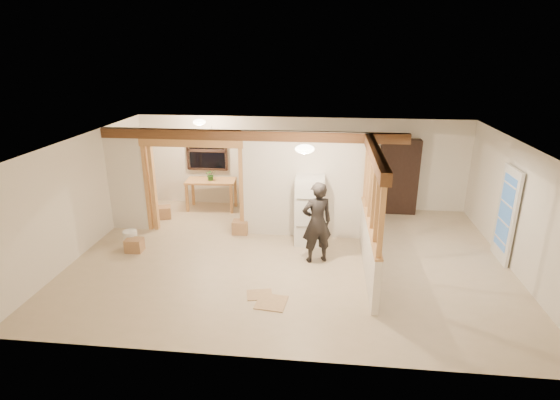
# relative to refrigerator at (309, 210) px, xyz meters

# --- Properties ---
(floor) EXTENTS (9.00, 6.50, 0.01)m
(floor) POSITION_rel_refrigerator_xyz_m (-0.37, -0.83, -0.78)
(floor) COLOR #CAB396
(floor) RESTS_ON ground
(ceiling) EXTENTS (9.00, 6.50, 0.01)m
(ceiling) POSITION_rel_refrigerator_xyz_m (-0.37, -0.83, 1.72)
(ceiling) COLOR white
(wall_back) EXTENTS (9.00, 0.01, 2.50)m
(wall_back) POSITION_rel_refrigerator_xyz_m (-0.37, 2.42, 0.47)
(wall_back) COLOR silver
(wall_back) RESTS_ON floor
(wall_front) EXTENTS (9.00, 0.01, 2.50)m
(wall_front) POSITION_rel_refrigerator_xyz_m (-0.37, -4.08, 0.47)
(wall_front) COLOR silver
(wall_front) RESTS_ON floor
(wall_left) EXTENTS (0.01, 6.50, 2.50)m
(wall_left) POSITION_rel_refrigerator_xyz_m (-4.87, -0.83, 0.47)
(wall_left) COLOR silver
(wall_left) RESTS_ON floor
(wall_right) EXTENTS (0.01, 6.50, 2.50)m
(wall_right) POSITION_rel_refrigerator_xyz_m (4.13, -0.83, 0.47)
(wall_right) COLOR silver
(wall_right) RESTS_ON floor
(partition_left_stub) EXTENTS (0.90, 0.12, 2.50)m
(partition_left_stub) POSITION_rel_refrigerator_xyz_m (-4.42, 0.37, 0.47)
(partition_left_stub) COLOR silver
(partition_left_stub) RESTS_ON floor
(partition_center) EXTENTS (2.80, 0.12, 2.50)m
(partition_center) POSITION_rel_refrigerator_xyz_m (-0.17, 0.37, 0.47)
(partition_center) COLOR silver
(partition_center) RESTS_ON floor
(doorway_frame) EXTENTS (2.46, 0.14, 2.20)m
(doorway_frame) POSITION_rel_refrigerator_xyz_m (-2.77, 0.37, 0.32)
(doorway_frame) COLOR tan
(doorway_frame) RESTS_ON floor
(header_beam_back) EXTENTS (7.00, 0.18, 0.22)m
(header_beam_back) POSITION_rel_refrigerator_xyz_m (-1.37, 0.37, 1.60)
(header_beam_back) COLOR brown
(header_beam_back) RESTS_ON ceiling
(header_beam_right) EXTENTS (0.18, 3.30, 0.22)m
(header_beam_right) POSITION_rel_refrigerator_xyz_m (1.23, -1.23, 1.60)
(header_beam_right) COLOR brown
(header_beam_right) RESTS_ON ceiling
(pony_wall) EXTENTS (0.12, 3.20, 1.00)m
(pony_wall) POSITION_rel_refrigerator_xyz_m (1.23, -1.23, -0.28)
(pony_wall) COLOR silver
(pony_wall) RESTS_ON floor
(stud_partition) EXTENTS (0.14, 3.20, 1.32)m
(stud_partition) POSITION_rel_refrigerator_xyz_m (1.23, -1.23, 0.88)
(stud_partition) COLOR tan
(stud_partition) RESTS_ON pony_wall
(window_back) EXTENTS (1.12, 0.10, 1.10)m
(window_back) POSITION_rel_refrigerator_xyz_m (-2.97, 2.34, 0.77)
(window_back) COLOR black
(window_back) RESTS_ON wall_back
(french_door) EXTENTS (0.12, 0.86, 2.00)m
(french_door) POSITION_rel_refrigerator_xyz_m (4.05, -0.43, 0.22)
(french_door) COLOR white
(french_door) RESTS_ON floor
(ceiling_dome_main) EXTENTS (0.36, 0.36, 0.16)m
(ceiling_dome_main) POSITION_rel_refrigerator_xyz_m (-0.07, -1.33, 1.70)
(ceiling_dome_main) COLOR #FFEABF
(ceiling_dome_main) RESTS_ON ceiling
(ceiling_dome_util) EXTENTS (0.32, 0.32, 0.14)m
(ceiling_dome_util) POSITION_rel_refrigerator_xyz_m (-2.87, 1.47, 1.70)
(ceiling_dome_util) COLOR #FFEABF
(ceiling_dome_util) RESTS_ON ceiling
(hanging_bulb) EXTENTS (0.07, 0.07, 0.07)m
(hanging_bulb) POSITION_rel_refrigerator_xyz_m (-2.37, 0.77, 1.40)
(hanging_bulb) COLOR #FFD88C
(hanging_bulb) RESTS_ON ceiling
(refrigerator) EXTENTS (0.64, 0.62, 1.56)m
(refrigerator) POSITION_rel_refrigerator_xyz_m (0.00, 0.00, 0.00)
(refrigerator) COLOR white
(refrigerator) RESTS_ON floor
(woman) EXTENTS (0.74, 0.61, 1.73)m
(woman) POSITION_rel_refrigerator_xyz_m (0.19, -0.93, 0.09)
(woman) COLOR black
(woman) RESTS_ON floor
(work_table) EXTENTS (1.38, 0.75, 0.84)m
(work_table) POSITION_rel_refrigerator_xyz_m (-2.77, 1.90, -0.36)
(work_table) COLOR tan
(work_table) RESTS_ON floor
(potted_plant) EXTENTS (0.35, 0.33, 0.31)m
(potted_plant) POSITION_rel_refrigerator_xyz_m (-2.76, 1.87, 0.22)
(potted_plant) COLOR #327135
(potted_plant) RESTS_ON work_table
(shop_vac) EXTENTS (0.55, 0.55, 0.66)m
(shop_vac) POSITION_rel_refrigerator_xyz_m (-4.57, 1.49, -0.45)
(shop_vac) COLOR #9C0809
(shop_vac) RESTS_ON floor
(bookshelf) EXTENTS (1.01, 0.34, 2.01)m
(bookshelf) POSITION_rel_refrigerator_xyz_m (2.26, 2.18, 0.23)
(bookshelf) COLOR black
(bookshelf) RESTS_ON floor
(bucket) EXTENTS (0.33, 0.33, 0.39)m
(bucket) POSITION_rel_refrigerator_xyz_m (-3.96, -0.70, -0.59)
(bucket) COLOR silver
(bucket) RESTS_ON floor
(box_util_a) EXTENTS (0.38, 0.32, 0.32)m
(box_util_a) POSITION_rel_refrigerator_xyz_m (-1.67, 0.32, -0.62)
(box_util_a) COLOR #A87A51
(box_util_a) RESTS_ON floor
(box_util_b) EXTENTS (0.42, 0.42, 0.31)m
(box_util_b) POSITION_rel_refrigerator_xyz_m (-3.85, 1.10, -0.63)
(box_util_b) COLOR #A87A51
(box_util_b) RESTS_ON floor
(box_front) EXTENTS (0.37, 0.30, 0.29)m
(box_front) POSITION_rel_refrigerator_xyz_m (-3.79, -0.91, -0.63)
(box_front) COLOR #A87A51
(box_front) RESTS_ON floor
(floor_panel_near) EXTENTS (0.57, 0.57, 0.02)m
(floor_panel_near) POSITION_rel_refrigerator_xyz_m (-0.54, -2.63, -0.77)
(floor_panel_near) COLOR tan
(floor_panel_near) RESTS_ON floor
(floor_panel_far) EXTENTS (0.52, 0.45, 0.01)m
(floor_panel_far) POSITION_rel_refrigerator_xyz_m (-0.78, -2.40, -0.77)
(floor_panel_far) COLOR tan
(floor_panel_far) RESTS_ON floor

